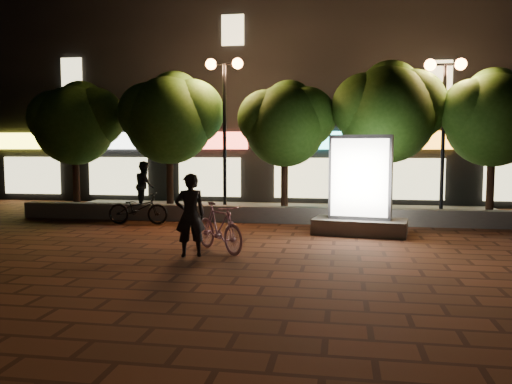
% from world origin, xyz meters
% --- Properties ---
extents(ground, '(80.00, 80.00, 0.00)m').
position_xyz_m(ground, '(0.00, 0.00, 0.00)').
color(ground, '#592D1C').
rests_on(ground, ground).
extents(retaining_wall, '(16.00, 0.45, 0.50)m').
position_xyz_m(retaining_wall, '(0.00, 4.00, 0.25)').
color(retaining_wall, slate).
rests_on(retaining_wall, ground).
extents(sidewalk, '(16.00, 5.00, 0.08)m').
position_xyz_m(sidewalk, '(0.00, 6.50, 0.04)').
color(sidewalk, slate).
rests_on(sidewalk, ground).
extents(building_block, '(28.00, 8.12, 11.30)m').
position_xyz_m(building_block, '(-0.01, 12.99, 5.00)').
color(building_block, black).
rests_on(building_block, ground).
extents(tree_far_left, '(3.36, 2.80, 4.63)m').
position_xyz_m(tree_far_left, '(-6.95, 5.46, 3.29)').
color(tree_far_left, black).
rests_on(tree_far_left, sidewalk).
extents(tree_left, '(3.60, 3.00, 4.89)m').
position_xyz_m(tree_left, '(-3.45, 5.46, 3.44)').
color(tree_left, black).
rests_on(tree_left, sidewalk).
extents(tree_mid, '(3.24, 2.70, 4.50)m').
position_xyz_m(tree_mid, '(0.55, 5.46, 3.22)').
color(tree_mid, black).
rests_on(tree_mid, sidewalk).
extents(tree_right, '(3.72, 3.10, 5.07)m').
position_xyz_m(tree_right, '(3.86, 5.46, 3.57)').
color(tree_right, black).
rests_on(tree_right, sidewalk).
extents(tree_far_right, '(3.48, 2.90, 4.76)m').
position_xyz_m(tree_far_right, '(7.05, 5.46, 3.37)').
color(tree_far_right, black).
rests_on(tree_far_right, sidewalk).
extents(street_lamp_left, '(1.26, 0.36, 5.18)m').
position_xyz_m(street_lamp_left, '(-1.50, 5.20, 4.03)').
color(street_lamp_left, black).
rests_on(street_lamp_left, sidewalk).
extents(street_lamp_right, '(1.26, 0.36, 4.98)m').
position_xyz_m(street_lamp_right, '(5.50, 5.20, 3.89)').
color(street_lamp_right, black).
rests_on(street_lamp_right, sidewalk).
extents(ad_kiosk, '(2.62, 1.59, 2.66)m').
position_xyz_m(ad_kiosk, '(2.89, 2.31, 1.07)').
color(ad_kiosk, slate).
rests_on(ad_kiosk, ground).
extents(scooter_pink, '(1.67, 1.65, 1.10)m').
position_xyz_m(scooter_pink, '(-0.30, -0.65, 0.55)').
color(scooter_pink, '#BE81A7').
rests_on(scooter_pink, ground).
extents(rider, '(0.77, 0.66, 1.79)m').
position_xyz_m(rider, '(-0.79, -1.22, 0.89)').
color(rider, black).
rests_on(rider, ground).
extents(scooter_parked, '(1.87, 0.78, 0.96)m').
position_xyz_m(scooter_parked, '(-3.70, 3.00, 0.48)').
color(scooter_parked, black).
rests_on(scooter_parked, ground).
extents(pedestrian, '(0.95, 1.05, 1.75)m').
position_xyz_m(pedestrian, '(-4.71, 6.12, 0.96)').
color(pedestrian, black).
rests_on(pedestrian, sidewalk).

